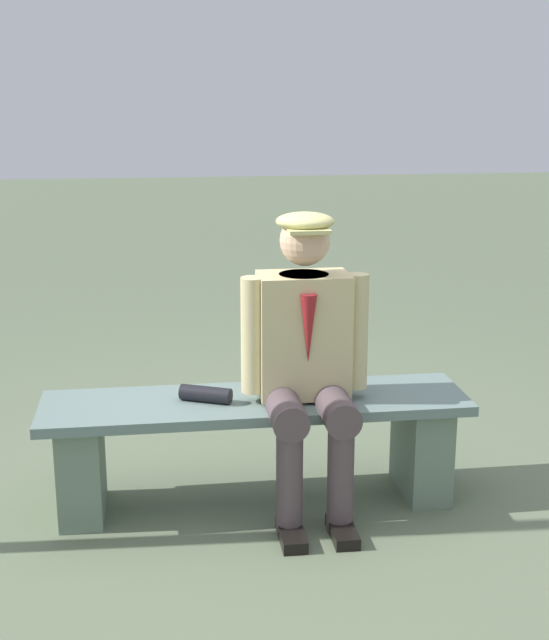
% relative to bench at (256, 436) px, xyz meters
% --- Properties ---
extents(ground_plane, '(30.00, 30.00, 0.00)m').
position_rel_bench_xyz_m(ground_plane, '(0.00, 0.00, -0.31)').
color(ground_plane, '#5D694F').
extents(bench, '(1.85, 0.46, 0.49)m').
position_rel_bench_xyz_m(bench, '(0.00, 0.00, 0.00)').
color(bench, slate).
rests_on(bench, ground).
extents(seated_man, '(0.55, 0.61, 1.30)m').
position_rel_bench_xyz_m(seated_man, '(-0.21, 0.08, 0.40)').
color(seated_man, tan).
rests_on(seated_man, ground).
extents(rolled_magazine, '(0.23, 0.16, 0.07)m').
position_rel_bench_xyz_m(rolled_magazine, '(0.22, 0.01, 0.21)').
color(rolled_magazine, black).
rests_on(rolled_magazine, bench).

